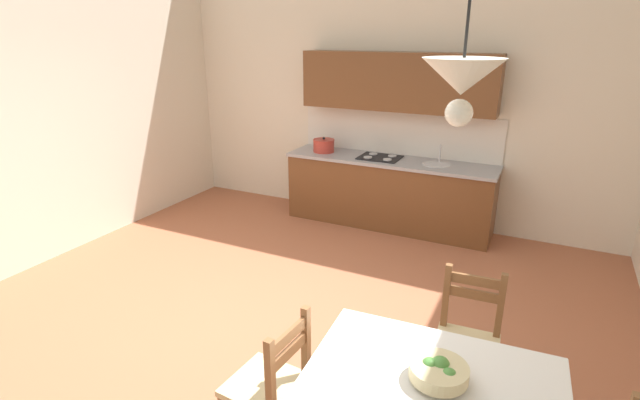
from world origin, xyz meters
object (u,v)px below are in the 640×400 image
(dining_chair_kitchen_side, at_px, (467,342))
(fruit_bowl, at_px, (439,371))
(dining_chair_tv_side, at_px, (271,386))
(pendant_lamp, at_px, (462,79))
(kitchen_cabinetry, at_px, (390,162))

(dining_chair_kitchen_side, relative_size, fruit_bowl, 3.10)
(dining_chair_tv_side, height_order, pendant_lamp, pendant_lamp)
(dining_chair_tv_side, height_order, dining_chair_kitchen_side, same)
(dining_chair_tv_side, xyz_separation_m, dining_chair_kitchen_side, (0.98, 0.95, 0.00))
(dining_chair_tv_side, distance_m, fruit_bowl, 1.02)
(dining_chair_tv_side, distance_m, pendant_lamp, 2.05)
(kitchen_cabinetry, relative_size, dining_chair_kitchen_side, 2.88)
(kitchen_cabinetry, distance_m, pendant_lamp, 4.28)
(fruit_bowl, distance_m, pendant_lamp, 1.45)
(dining_chair_kitchen_side, height_order, pendant_lamp, pendant_lamp)
(dining_chair_tv_side, relative_size, fruit_bowl, 3.10)
(pendant_lamp, bearing_deg, fruit_bowl, 85.38)
(dining_chair_kitchen_side, bearing_deg, fruit_bowl, -92.08)
(fruit_bowl, bearing_deg, dining_chair_kitchen_side, 87.92)
(dining_chair_kitchen_side, bearing_deg, kitchen_cabinetry, 117.87)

